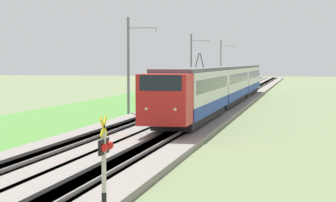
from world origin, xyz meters
TOP-DOWN VIEW (x-y plane):
  - ballast_main at (50.00, 0.00)m, footprint 240.00×4.40m
  - ballast_adjacent at (50.00, -4.09)m, footprint 240.00×4.40m
  - track_main at (50.00, 0.00)m, footprint 240.00×1.57m
  - track_adjacent at (50.00, -4.09)m, footprint 240.00×1.57m
  - grass_verge at (50.00, 6.91)m, footprint 240.00×11.34m
  - passenger_train at (50.79, -4.09)m, footprint 59.86×2.93m
  - crossing_signal_far at (0.78, -7.07)m, footprint 0.70×0.23m
  - catenary_mast_mid at (39.32, 2.72)m, footprint 0.22×2.56m
  - catenary_mast_far at (70.82, 2.72)m, footprint 0.22×2.56m
  - catenary_mast_distant at (102.33, 2.72)m, footprint 0.22×2.56m

SIDE VIEW (x-z plane):
  - grass_verge at x=50.00m, z-range 0.00..0.12m
  - ballast_main at x=50.00m, z-range 0.00..0.30m
  - ballast_adjacent at x=50.00m, z-range 0.00..0.30m
  - track_main at x=50.00m, z-range -0.07..0.38m
  - track_adjacent at x=50.00m, z-range -0.07..0.38m
  - crossing_signal_far at x=0.78m, z-range 0.35..3.56m
  - passenger_train at x=50.79m, z-range -0.16..5.02m
  - catenary_mast_far at x=70.82m, z-range 0.14..8.37m
  - catenary_mast_mid at x=39.32m, z-range 0.14..8.41m
  - catenary_mast_distant at x=102.33m, z-range 0.14..8.56m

